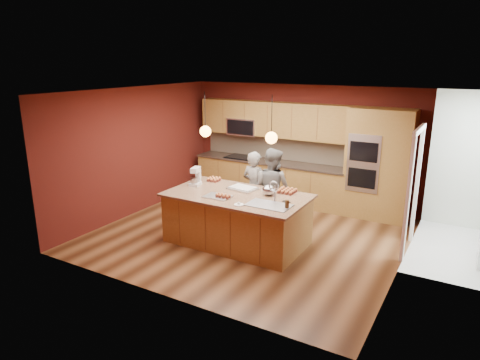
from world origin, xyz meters
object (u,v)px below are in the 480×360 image
Objects in this scene: person_left at (254,189)px; person_right at (272,189)px; mixing_bowl at (269,190)px; island at (238,218)px; stand_mixer at (196,178)px.

person_right is at bearing -170.39° from person_left.
island is at bearing -154.71° from mixing_bowl.
person_right is 4.63× the size of stand_mixer.
stand_mixer reaches higher than mixing_bowl.
stand_mixer is 1.48× the size of mixing_bowl.
island is 0.77m from mixing_bowl.
person_right is 0.81m from mixing_bowl.
island is 1.66× the size of person_left.
stand_mixer is (-0.99, 0.10, 0.60)m from island.
mixing_bowl is (0.28, -0.72, 0.21)m from person_right.
mixing_bowl is (0.67, -0.72, 0.26)m from person_left.
person_left is 4.33× the size of stand_mixer.
person_left is at bearing 100.26° from island.
person_right reaches higher than person_left.
island is at bearing 109.86° from person_left.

